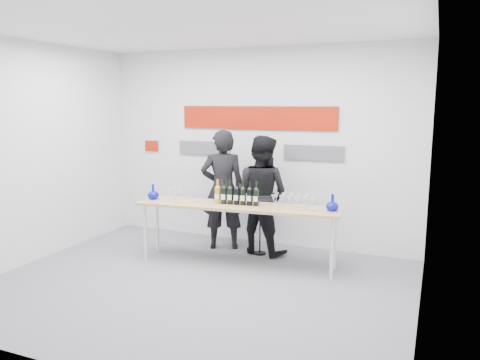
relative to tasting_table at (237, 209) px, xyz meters
The scene contains 12 objects.
ground 1.18m from the tasting_table, 99.75° to the right, with size 5.00×5.00×0.00m, color slate.
back_wall 1.35m from the tasting_table, 97.71° to the left, with size 5.00×0.04×3.00m, color silver.
signage 1.52m from the tasting_table, 100.77° to the left, with size 3.38×0.02×0.79m.
tasting_table is the anchor object (origin of this frame).
wine_bottles 0.23m from the tasting_table, 126.13° to the left, with size 0.62×0.14×0.33m.
decanter_left 1.27m from the tasting_table, behind, with size 0.16×0.16×0.21m, color #080E9F, non-canonical shape.
decanter_right 1.27m from the tasting_table, ahead, with size 0.16×0.16×0.21m, color #080E9F, non-canonical shape.
glasses_left 0.92m from the tasting_table, behind, with size 0.18×0.23×0.18m.
glasses_right 0.76m from the tasting_table, ahead, with size 0.58×0.27×0.18m.
presenter_left 0.78m from the tasting_table, 129.41° to the left, with size 0.65×0.43×1.79m, color black.
presenter_right 0.64m from the tasting_table, 79.66° to the left, with size 0.84×0.65×1.72m, color black.
mic_stand 0.62m from the tasting_table, 76.05° to the left, with size 0.18×0.18×1.55m.
Camera 1 is at (2.57, -4.73, 2.18)m, focal length 35.00 mm.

